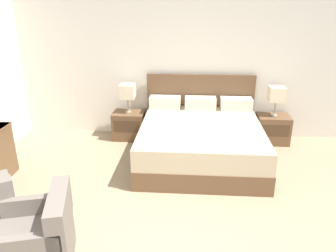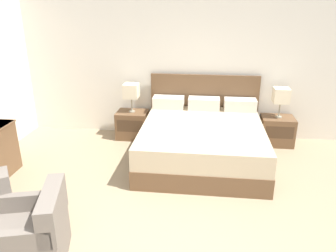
{
  "view_description": "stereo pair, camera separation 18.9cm",
  "coord_description": "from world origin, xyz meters",
  "px_view_note": "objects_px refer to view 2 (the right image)",
  "views": [
    {
      "loc": [
        0.21,
        -2.23,
        2.34
      ],
      "look_at": [
        -0.1,
        1.97,
        0.75
      ],
      "focal_mm": 35.0,
      "sensor_mm": 36.0,
      "label": 1
    },
    {
      "loc": [
        0.4,
        -2.21,
        2.34
      ],
      "look_at": [
        -0.1,
        1.97,
        0.75
      ],
      "focal_mm": 35.0,
      "sensor_mm": 36.0,
      "label": 2
    }
  ],
  "objects_px": {
    "armchair_companion": "(31,237)",
    "bed": "(202,140)",
    "nightstand_left": "(133,125)",
    "nightstand_right": "(277,131)",
    "table_lamp_left": "(131,91)",
    "table_lamp_right": "(281,96)"
  },
  "relations": [
    {
      "from": "nightstand_left",
      "to": "armchair_companion",
      "type": "relative_size",
      "value": 0.65
    },
    {
      "from": "nightstand_left",
      "to": "table_lamp_left",
      "type": "height_order",
      "value": "table_lamp_left"
    },
    {
      "from": "bed",
      "to": "table_lamp_left",
      "type": "relative_size",
      "value": 4.04
    },
    {
      "from": "nightstand_left",
      "to": "table_lamp_right",
      "type": "xyz_separation_m",
      "value": [
        2.57,
        0.0,
        0.63
      ]
    },
    {
      "from": "armchair_companion",
      "to": "bed",
      "type": "bearing_deg",
      "value": 57.83
    },
    {
      "from": "nightstand_left",
      "to": "table_lamp_left",
      "type": "distance_m",
      "value": 0.63
    },
    {
      "from": "bed",
      "to": "table_lamp_right",
      "type": "height_order",
      "value": "bed"
    },
    {
      "from": "table_lamp_left",
      "to": "bed",
      "type": "bearing_deg",
      "value": -29.98
    },
    {
      "from": "table_lamp_left",
      "to": "table_lamp_right",
      "type": "height_order",
      "value": "same"
    },
    {
      "from": "nightstand_right",
      "to": "armchair_companion",
      "type": "height_order",
      "value": "armchair_companion"
    },
    {
      "from": "table_lamp_right",
      "to": "bed",
      "type": "bearing_deg",
      "value": -150.02
    },
    {
      "from": "nightstand_left",
      "to": "armchair_companion",
      "type": "height_order",
      "value": "armchair_companion"
    },
    {
      "from": "table_lamp_left",
      "to": "armchair_companion",
      "type": "height_order",
      "value": "table_lamp_left"
    },
    {
      "from": "bed",
      "to": "nightstand_right",
      "type": "relative_size",
      "value": 3.77
    },
    {
      "from": "nightstand_left",
      "to": "nightstand_right",
      "type": "xyz_separation_m",
      "value": [
        2.57,
        0.0,
        0.0
      ]
    },
    {
      "from": "table_lamp_left",
      "to": "table_lamp_right",
      "type": "relative_size",
      "value": 1.0
    },
    {
      "from": "nightstand_left",
      "to": "nightstand_right",
      "type": "bearing_deg",
      "value": 0.0
    },
    {
      "from": "nightstand_right",
      "to": "armchair_companion",
      "type": "distance_m",
      "value": 4.25
    },
    {
      "from": "nightstand_right",
      "to": "table_lamp_right",
      "type": "xyz_separation_m",
      "value": [
        0.0,
        0.0,
        0.63
      ]
    },
    {
      "from": "nightstand_right",
      "to": "table_lamp_left",
      "type": "distance_m",
      "value": 2.65
    },
    {
      "from": "bed",
      "to": "nightstand_right",
      "type": "xyz_separation_m",
      "value": [
        1.28,
        0.74,
        -0.07
      ]
    },
    {
      "from": "nightstand_right",
      "to": "table_lamp_left",
      "type": "bearing_deg",
      "value": 179.97
    }
  ]
}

